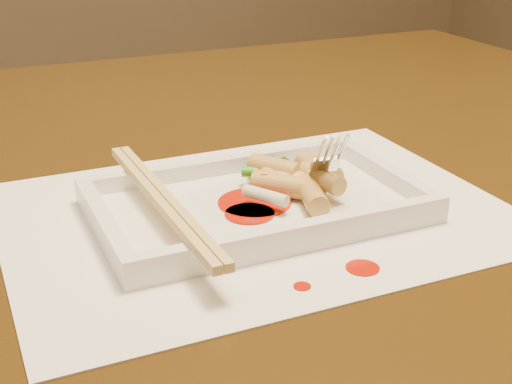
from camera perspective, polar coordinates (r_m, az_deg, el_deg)
name	(u,v)px	position (r m, az deg, el deg)	size (l,w,h in m)	color
table	(136,255)	(0.74, -9.61, -4.98)	(1.40, 0.90, 0.75)	black
placemat	(256,213)	(0.58, 0.00, -1.70)	(0.40, 0.30, 0.00)	white
sauce_splatter_a	(363,268)	(0.50, 8.52, -6.02)	(0.02, 0.02, 0.00)	#B61505
sauce_splatter_b	(302,286)	(0.48, 3.71, -7.54)	(0.01, 0.01, 0.00)	#B61505
plate_base	(256,208)	(0.58, 0.00, -1.27)	(0.26, 0.16, 0.01)	white
plate_rim_far	(222,165)	(0.64, -2.71, 2.15)	(0.26, 0.01, 0.01)	white
plate_rim_near	(298,233)	(0.52, 3.37, -3.28)	(0.26, 0.01, 0.01)	white
plate_rim_left	(104,223)	(0.54, -12.08, -2.41)	(0.01, 0.14, 0.01)	white
plate_rim_right	(385,172)	(0.63, 10.32, 1.56)	(0.01, 0.14, 0.01)	white
veg_piece	(274,172)	(0.62, 1.44, 1.64)	(0.04, 0.03, 0.01)	black
scallion_white	(266,196)	(0.56, 0.77, -0.29)	(0.01, 0.01, 0.04)	#EAEACC
scallion_green	(291,172)	(0.61, 2.85, 1.58)	(0.01, 0.01, 0.09)	#289017
chopstick_a	(157,200)	(0.55, -7.89, -0.67)	(0.01, 0.24, 0.01)	tan
chopstick_b	(168,199)	(0.55, -7.09, -0.53)	(0.01, 0.24, 0.01)	tan
fork	(324,100)	(0.60, 5.47, 7.36)	(0.09, 0.10, 0.14)	silver
sauce_blob_0	(250,214)	(0.56, -0.52, -1.75)	(0.04, 0.04, 0.00)	#B61505
sauce_blob_1	(255,202)	(0.58, -0.12, -0.84)	(0.06, 0.06, 0.00)	#B61505
rice_cake_0	(297,181)	(0.59, 3.33, 0.86)	(0.02, 0.02, 0.05)	tan
rice_cake_1	(269,176)	(0.61, 1.03, 1.30)	(0.02, 0.02, 0.04)	tan
rice_cake_2	(275,168)	(0.61, 1.51, 1.91)	(0.02, 0.02, 0.04)	tan
rice_cake_3	(312,195)	(0.57, 4.49, -0.25)	(0.02, 0.02, 0.05)	tan
rice_cake_4	(319,170)	(0.62, 5.03, 1.77)	(0.02, 0.02, 0.05)	tan
rice_cake_5	(321,178)	(0.59, 5.23, 1.10)	(0.02, 0.02, 0.05)	tan
rice_cake_6	(280,185)	(0.59, 1.92, 0.56)	(0.02, 0.02, 0.05)	tan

